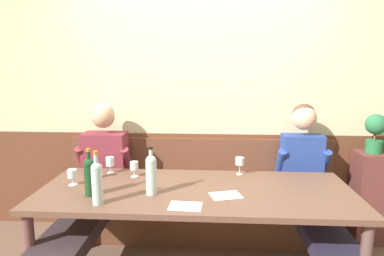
{
  "coord_description": "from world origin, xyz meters",
  "views": [
    {
      "loc": [
        0.11,
        -2.2,
        1.65
      ],
      "look_at": [
        -0.05,
        0.44,
        1.15
      ],
      "focal_mm": 31.25,
      "sensor_mm": 36.0,
      "label": 1
    }
  ],
  "objects_px": {
    "wall_bench": "(199,209)",
    "person_center_right_seat": "(312,190)",
    "wine_bottle_green_tall": "(151,173)",
    "water_tumbler_left": "(99,171)",
    "wine_glass_mid_left": "(72,175)",
    "wine_glass_mid_right": "(240,162)",
    "person_right_seat": "(94,185)",
    "potted_plant": "(375,130)",
    "wine_bottle_amber_mid": "(97,181)",
    "wine_glass_center_rear": "(134,166)",
    "wine_glass_near_bucket": "(110,162)",
    "wine_bottle_clear_water": "(90,175)",
    "dining_table": "(196,199)"
  },
  "relations": [
    {
      "from": "wine_bottle_amber_mid",
      "to": "wine_glass_mid_right",
      "type": "relative_size",
      "value": 2.48
    },
    {
      "from": "wine_bottle_amber_mid",
      "to": "potted_plant",
      "type": "bearing_deg",
      "value": 25.33
    },
    {
      "from": "person_center_right_seat",
      "to": "wine_bottle_amber_mid",
      "type": "height_order",
      "value": "person_center_right_seat"
    },
    {
      "from": "person_right_seat",
      "to": "person_center_right_seat",
      "type": "height_order",
      "value": "person_center_right_seat"
    },
    {
      "from": "wine_glass_center_rear",
      "to": "wine_glass_mid_left",
      "type": "relative_size",
      "value": 1.05
    },
    {
      "from": "dining_table",
      "to": "wine_glass_center_rear",
      "type": "relative_size",
      "value": 18.04
    },
    {
      "from": "wine_bottle_green_tall",
      "to": "water_tumbler_left",
      "type": "bearing_deg",
      "value": 146.35
    },
    {
      "from": "wall_bench",
      "to": "wine_glass_mid_left",
      "type": "distance_m",
      "value": 1.28
    },
    {
      "from": "wine_glass_mid_right",
      "to": "dining_table",
      "type": "bearing_deg",
      "value": -134.28
    },
    {
      "from": "wall_bench",
      "to": "potted_plant",
      "type": "height_order",
      "value": "potted_plant"
    },
    {
      "from": "person_right_seat",
      "to": "wine_bottle_clear_water",
      "type": "bearing_deg",
      "value": -71.74
    },
    {
      "from": "wall_bench",
      "to": "wine_bottle_clear_water",
      "type": "relative_size",
      "value": 7.71
    },
    {
      "from": "wine_glass_mid_right",
      "to": "wine_glass_mid_left",
      "type": "bearing_deg",
      "value": -165.52
    },
    {
      "from": "wine_glass_mid_left",
      "to": "wine_glass_mid_right",
      "type": "bearing_deg",
      "value": 14.48
    },
    {
      "from": "wine_glass_center_rear",
      "to": "wine_glass_mid_left",
      "type": "height_order",
      "value": "wine_glass_center_rear"
    },
    {
      "from": "person_right_seat",
      "to": "wine_bottle_green_tall",
      "type": "distance_m",
      "value": 0.8
    },
    {
      "from": "wall_bench",
      "to": "wine_bottle_amber_mid",
      "type": "bearing_deg",
      "value": -121.58
    },
    {
      "from": "wall_bench",
      "to": "wine_glass_near_bucket",
      "type": "height_order",
      "value": "wall_bench"
    },
    {
      "from": "wine_glass_center_rear",
      "to": "wine_glass_mid_left",
      "type": "distance_m",
      "value": 0.47
    },
    {
      "from": "dining_table",
      "to": "wine_bottle_green_tall",
      "type": "relative_size",
      "value": 6.63
    },
    {
      "from": "person_right_seat",
      "to": "wine_glass_near_bucket",
      "type": "relative_size",
      "value": 9.56
    },
    {
      "from": "wine_bottle_green_tall",
      "to": "wall_bench",
      "type": "bearing_deg",
      "value": 69.69
    },
    {
      "from": "wall_bench",
      "to": "person_center_right_seat",
      "type": "bearing_deg",
      "value": -22.05
    },
    {
      "from": "wine_bottle_amber_mid",
      "to": "wine_glass_mid_left",
      "type": "height_order",
      "value": "wine_bottle_amber_mid"
    },
    {
      "from": "wine_bottle_amber_mid",
      "to": "wine_glass_center_rear",
      "type": "bearing_deg",
      "value": 78.44
    },
    {
      "from": "person_center_right_seat",
      "to": "water_tumbler_left",
      "type": "bearing_deg",
      "value": -176.14
    },
    {
      "from": "dining_table",
      "to": "wine_bottle_amber_mid",
      "type": "xyz_separation_m",
      "value": [
        -0.62,
        -0.31,
        0.23
      ]
    },
    {
      "from": "person_right_seat",
      "to": "wine_glass_mid_right",
      "type": "relative_size",
      "value": 9.22
    },
    {
      "from": "dining_table",
      "to": "water_tumbler_left",
      "type": "xyz_separation_m",
      "value": [
        -0.79,
        0.21,
        0.12
      ]
    },
    {
      "from": "wall_bench",
      "to": "wine_glass_mid_left",
      "type": "xyz_separation_m",
      "value": [
        -0.93,
        -0.68,
        0.56
      ]
    },
    {
      "from": "wall_bench",
      "to": "wine_glass_mid_left",
      "type": "relative_size",
      "value": 21.34
    },
    {
      "from": "person_right_seat",
      "to": "wine_bottle_clear_water",
      "type": "height_order",
      "value": "person_right_seat"
    },
    {
      "from": "person_right_seat",
      "to": "person_center_right_seat",
      "type": "relative_size",
      "value": 1.0
    },
    {
      "from": "wall_bench",
      "to": "person_right_seat",
      "type": "xyz_separation_m",
      "value": [
        -0.89,
        -0.36,
        0.36
      ]
    },
    {
      "from": "wall_bench",
      "to": "wine_glass_mid_left",
      "type": "height_order",
      "value": "wall_bench"
    },
    {
      "from": "wine_bottle_clear_water",
      "to": "potted_plant",
      "type": "distance_m",
      "value": 2.49
    },
    {
      "from": "wine_glass_mid_right",
      "to": "water_tumbler_left",
      "type": "bearing_deg",
      "value": -172.64
    },
    {
      "from": "dining_table",
      "to": "wine_bottle_clear_water",
      "type": "distance_m",
      "value": 0.78
    },
    {
      "from": "dining_table",
      "to": "person_right_seat",
      "type": "xyz_separation_m",
      "value": [
        -0.89,
        0.35,
        -0.04
      ]
    },
    {
      "from": "person_right_seat",
      "to": "wine_bottle_green_tall",
      "type": "xyz_separation_m",
      "value": [
        0.59,
        -0.46,
        0.27
      ]
    },
    {
      "from": "person_right_seat",
      "to": "dining_table",
      "type": "bearing_deg",
      "value": -21.14
    },
    {
      "from": "wine_glass_mid_right",
      "to": "potted_plant",
      "type": "height_order",
      "value": "potted_plant"
    },
    {
      "from": "person_center_right_seat",
      "to": "wine_glass_mid_right",
      "type": "bearing_deg",
      "value": 177.05
    },
    {
      "from": "wine_glass_mid_right",
      "to": "person_right_seat",
      "type": "bearing_deg",
      "value": -179.55
    },
    {
      "from": "wine_bottle_clear_water",
      "to": "wine_glass_mid_right",
      "type": "distance_m",
      "value": 1.19
    },
    {
      "from": "water_tumbler_left",
      "to": "potted_plant",
      "type": "relative_size",
      "value": 0.28
    },
    {
      "from": "wine_bottle_green_tall",
      "to": "wine_bottle_amber_mid",
      "type": "relative_size",
      "value": 0.97
    },
    {
      "from": "wine_glass_center_rear",
      "to": "wine_glass_mid_left",
      "type": "bearing_deg",
      "value": -152.89
    },
    {
      "from": "wine_glass_near_bucket",
      "to": "water_tumbler_left",
      "type": "distance_m",
      "value": 0.14
    },
    {
      "from": "person_right_seat",
      "to": "wine_glass_mid_right",
      "type": "height_order",
      "value": "person_right_seat"
    }
  ]
}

